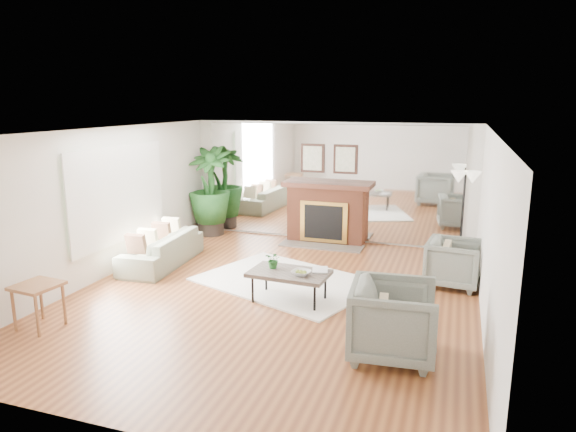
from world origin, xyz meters
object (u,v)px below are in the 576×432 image
(side_table, at_px, (37,291))
(floor_lamp, at_px, (465,184))
(potted_ficus, at_px, (210,188))
(sofa, at_px, (162,249))
(coffee_table, at_px, (289,274))
(fireplace, at_px, (326,212))
(armchair_back, at_px, (454,263))
(armchair_front, at_px, (393,320))

(side_table, xyz_separation_m, floor_lamp, (5.22, 4.94, 0.92))
(side_table, bearing_deg, potted_ficus, 90.94)
(sofa, relative_size, potted_ficus, 1.01)
(potted_ficus, bearing_deg, coffee_table, -47.74)
(sofa, bearing_deg, potted_ficus, 179.68)
(floor_lamp, bearing_deg, fireplace, 173.39)
(coffee_table, bearing_deg, armchair_back, 32.66)
(coffee_table, bearing_deg, sofa, 161.12)
(side_table, relative_size, potted_ficus, 0.31)
(armchair_front, distance_m, floor_lamp, 4.43)
(armchair_front, bearing_deg, potted_ficus, 41.25)
(coffee_table, distance_m, floor_lamp, 4.00)
(armchair_front, bearing_deg, side_table, 93.84)
(fireplace, xyz_separation_m, potted_ficus, (-2.60, -0.16, 0.38))
(coffee_table, relative_size, armchair_back, 1.44)
(side_table, bearing_deg, coffee_table, 33.94)
(floor_lamp, bearing_deg, side_table, -136.57)
(armchair_back, height_order, floor_lamp, floor_lamp)
(fireplace, relative_size, floor_lamp, 1.23)
(coffee_table, height_order, armchair_front, armchair_front)
(armchair_back, height_order, armchair_front, armchair_front)
(fireplace, xyz_separation_m, coffee_table, (0.30, -3.35, -0.23))
(fireplace, xyz_separation_m, armchair_back, (2.60, -1.88, -0.28))
(armchair_back, bearing_deg, floor_lamp, 2.58)
(floor_lamp, bearing_deg, armchair_back, -93.65)
(sofa, xyz_separation_m, armchair_back, (5.05, 0.53, 0.09))
(sofa, height_order, floor_lamp, floor_lamp)
(armchair_back, relative_size, side_table, 1.39)
(sofa, height_order, side_table, side_table)
(sofa, xyz_separation_m, floor_lamp, (5.15, 2.10, 1.14))
(armchair_back, xyz_separation_m, potted_ficus, (-5.20, 1.72, 0.66))
(armchair_front, relative_size, side_table, 1.63)
(armchair_back, distance_m, floor_lamp, 1.89)
(armchair_back, xyz_separation_m, side_table, (-5.12, -3.37, 0.12))
(coffee_table, bearing_deg, floor_lamp, 51.76)
(side_table, distance_m, potted_ficus, 5.12)
(armchair_back, bearing_deg, armchair_front, 173.12)
(coffee_table, distance_m, armchair_front, 2.07)
(coffee_table, xyz_separation_m, armchair_back, (2.30, 1.47, -0.05))
(fireplace, distance_m, armchair_back, 3.22)
(floor_lamp, bearing_deg, armchair_front, -99.68)
(armchair_front, bearing_deg, floor_lamp, -14.48)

